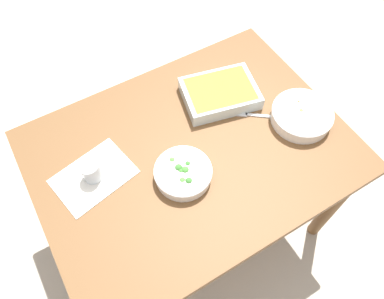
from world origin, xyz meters
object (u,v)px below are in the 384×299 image
(stew_bowl, at_px, (302,115))
(baking_dish, at_px, (220,93))
(spoon_by_stew, at_px, (297,127))
(fork_on_table, at_px, (255,115))
(broccoli_bowl, at_px, (183,173))
(drink_cup, at_px, (91,172))

(stew_bowl, bearing_deg, baking_dish, 129.92)
(spoon_by_stew, bearing_deg, stew_bowl, 34.10)
(spoon_by_stew, relative_size, fork_on_table, 1.03)
(broccoli_bowl, relative_size, baking_dish, 0.62)
(drink_cup, bearing_deg, stew_bowl, -12.69)
(stew_bowl, bearing_deg, drink_cup, 167.31)
(fork_on_table, bearing_deg, drink_cup, 173.76)
(spoon_by_stew, xyz_separation_m, fork_on_table, (-0.11, 0.14, -0.00))
(fork_on_table, bearing_deg, baking_dish, 116.02)
(baking_dish, relative_size, spoon_by_stew, 2.20)
(stew_bowl, height_order, broccoli_bowl, broccoli_bowl)
(stew_bowl, bearing_deg, broccoli_bowl, 178.28)
(spoon_by_stew, bearing_deg, fork_on_table, 129.02)
(baking_dish, height_order, spoon_by_stew, baking_dish)
(baking_dish, bearing_deg, spoon_by_stew, -57.36)
(broccoli_bowl, relative_size, drink_cup, 2.50)
(broccoli_bowl, height_order, spoon_by_stew, broccoli_bowl)
(broccoli_bowl, xyz_separation_m, drink_cup, (-0.28, 0.17, 0.01))
(spoon_by_stew, bearing_deg, drink_cup, 165.08)
(stew_bowl, height_order, fork_on_table, stew_bowl)
(stew_bowl, xyz_separation_m, fork_on_table, (-0.15, 0.11, -0.03))
(broccoli_bowl, bearing_deg, spoon_by_stew, -4.61)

